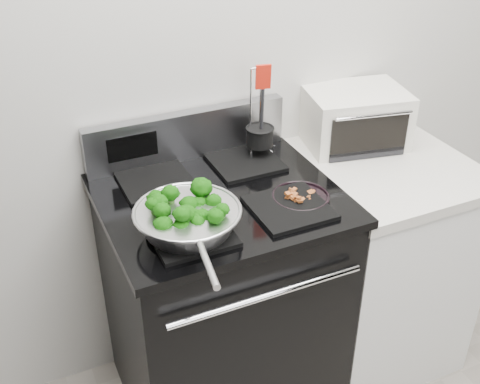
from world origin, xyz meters
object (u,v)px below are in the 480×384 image
gas_range (222,300)px  utensil_holder (260,141)px  bacon_plate (301,194)px  skillet (188,219)px  toaster_oven (355,117)px

gas_range → utensil_holder: 0.61m
bacon_plate → utensil_holder: utensil_holder is taller
gas_range → bacon_plate: size_ratio=5.86×
skillet → bacon_plate: 0.41m
gas_range → skillet: bearing=-136.8°
skillet → utensil_holder: 0.54m
skillet → toaster_oven: toaster_oven is taller
gas_range → bacon_plate: bearing=-29.3°
gas_range → skillet: gas_range is taller
gas_range → toaster_oven: toaster_oven is taller
gas_range → bacon_plate: (0.24, -0.13, 0.48)m
bacon_plate → utensil_holder: bearing=88.8°
skillet → utensil_holder: utensil_holder is taller
utensil_holder → skillet: bearing=-127.2°
skillet → bacon_plate: (0.41, 0.03, -0.03)m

